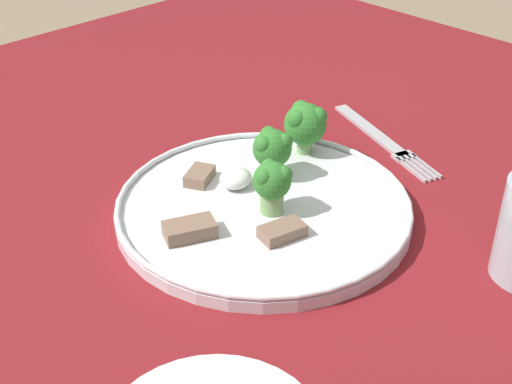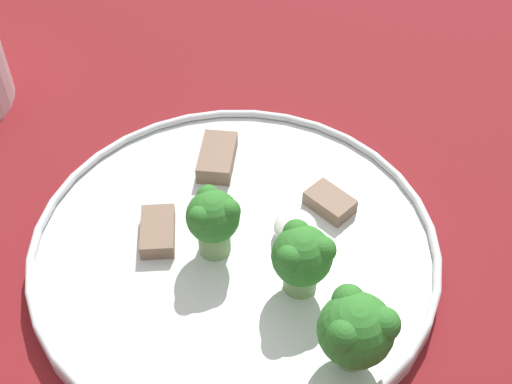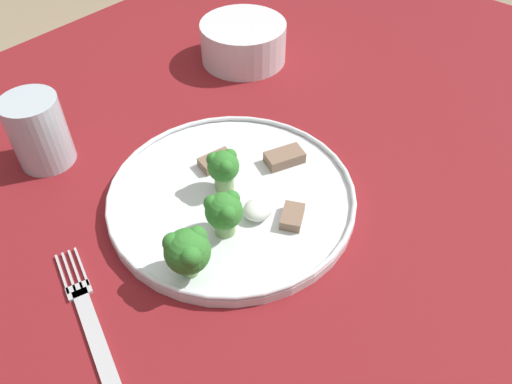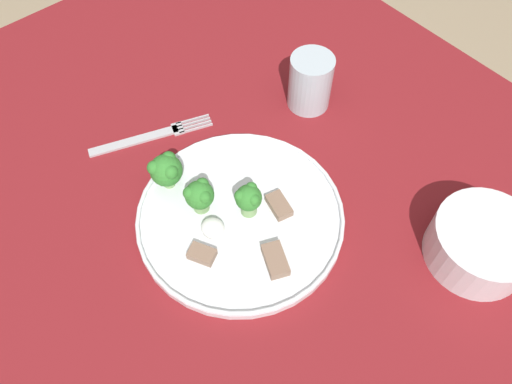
% 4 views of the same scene
% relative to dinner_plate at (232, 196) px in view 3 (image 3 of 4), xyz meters
% --- Properties ---
extents(table, '(1.33, 1.13, 0.70)m').
position_rel_dinner_plate_xyz_m(table, '(0.06, -0.04, -0.09)').
color(table, maroon).
rests_on(table, ground_plane).
extents(dinner_plate, '(0.29, 0.29, 0.02)m').
position_rel_dinner_plate_xyz_m(dinner_plate, '(0.00, 0.00, 0.00)').
color(dinner_plate, white).
rests_on(dinner_plate, table).
extents(fork, '(0.08, 0.19, 0.00)m').
position_rel_dinner_plate_xyz_m(fork, '(-0.21, -0.01, -0.01)').
color(fork, '#B2B2B7').
rests_on(fork, table).
extents(cream_bowl, '(0.13, 0.13, 0.06)m').
position_rel_dinner_plate_xyz_m(cream_bowl, '(0.24, 0.20, 0.02)').
color(cream_bowl, silver).
rests_on(cream_bowl, table).
extents(drinking_glass, '(0.07, 0.07, 0.09)m').
position_rel_dinner_plate_xyz_m(drinking_glass, '(-0.10, 0.23, 0.03)').
color(drinking_glass, '#B2C1CC').
rests_on(drinking_glass, table).
extents(broccoli_floret_near_rim_left, '(0.05, 0.05, 0.06)m').
position_rel_dinner_plate_xyz_m(broccoli_floret_near_rim_left, '(-0.11, -0.04, 0.04)').
color(broccoli_floret_near_rim_left, '#7FA866').
rests_on(broccoli_floret_near_rim_left, dinner_plate).
extents(broccoli_floret_center_left, '(0.04, 0.04, 0.05)m').
position_rel_dinner_plate_xyz_m(broccoli_floret_center_left, '(-0.04, -0.03, 0.03)').
color(broccoli_floret_center_left, '#7FA866').
rests_on(broccoli_floret_center_left, dinner_plate).
extents(broccoli_floret_back_left, '(0.04, 0.04, 0.05)m').
position_rel_dinner_plate_xyz_m(broccoli_floret_back_left, '(0.00, 0.01, 0.04)').
color(broccoli_floret_back_left, '#7FA866').
rests_on(broccoli_floret_back_left, dinner_plate).
extents(meat_slice_front_slice, '(0.04, 0.04, 0.01)m').
position_rel_dinner_plate_xyz_m(meat_slice_front_slice, '(0.02, -0.08, 0.01)').
color(meat_slice_front_slice, '#846651').
rests_on(meat_slice_front_slice, dinner_plate).
extents(meat_slice_middle_slice, '(0.05, 0.03, 0.01)m').
position_rel_dinner_plate_xyz_m(meat_slice_middle_slice, '(0.02, 0.05, 0.01)').
color(meat_slice_middle_slice, '#846651').
rests_on(meat_slice_middle_slice, dinner_plate).
extents(meat_slice_rear_slice, '(0.05, 0.04, 0.01)m').
position_rel_dinner_plate_xyz_m(meat_slice_rear_slice, '(0.08, -0.01, 0.01)').
color(meat_slice_rear_slice, '#846651').
rests_on(meat_slice_rear_slice, dinner_plate).
extents(sauce_dollop, '(0.03, 0.03, 0.02)m').
position_rel_dinner_plate_xyz_m(sauce_dollop, '(-0.00, -0.04, 0.01)').
color(sauce_dollop, white).
rests_on(sauce_dollop, dinner_plate).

